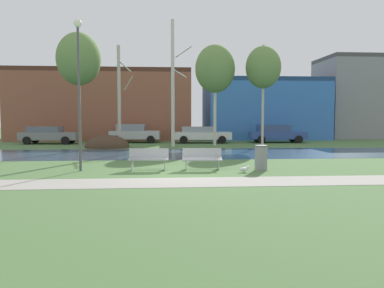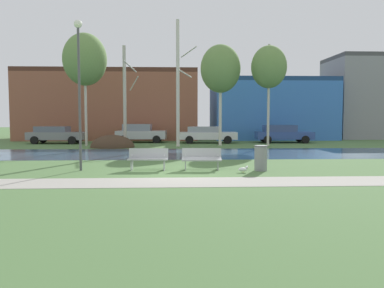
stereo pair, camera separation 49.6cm
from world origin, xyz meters
name	(u,v)px [view 1 (the left image)]	position (x,y,z in m)	size (l,w,h in m)	color
ground_plane	(171,151)	(0.00, 10.00, 0.00)	(120.00, 120.00, 0.00)	#4C703D
paved_path_strip	(178,182)	(0.00, -1.95, 0.01)	(60.00, 1.90, 0.01)	#9E998E
river_band	(171,153)	(0.00, 8.10, 0.00)	(80.00, 6.76, 0.01)	#33516B
soil_mound	(107,148)	(-4.43, 12.92, 0.00)	(3.13, 2.72, 1.79)	#423021
bench_left	(149,159)	(-1.08, 1.05, 0.47)	(1.63, 0.64, 0.87)	#9EA0A3
bench_right	(202,158)	(1.09, 1.05, 0.47)	(1.63, 0.64, 0.87)	#9EA0A3
trash_bin	(261,157)	(3.43, 0.68, 0.52)	(0.53, 0.53, 1.01)	gray
seagull	(244,169)	(2.64, 0.17, 0.13)	(0.42, 0.16, 0.25)	white
streetlamp	(79,72)	(-3.77, 1.05, 3.91)	(0.32, 0.32, 5.94)	#4C4C51
birch_far_left	(79,59)	(-6.62, 14.49, 6.39)	(3.21, 3.21, 8.33)	beige
birch_left	(119,95)	(-3.69, 14.38, 3.78)	(1.19, 1.97, 7.42)	#BCB7A8
birch_center_left	(173,83)	(0.26, 13.56, 4.64)	(1.51, 2.39, 9.14)	beige
birch_center	(215,69)	(3.45, 14.45, 5.75)	(3.00, 3.00, 7.58)	beige
birch_center_right	(263,68)	(6.94, 13.75, 5.81)	(2.61, 2.61, 7.49)	beige
parked_van_nearest_grey	(49,134)	(-9.69, 17.19, 0.75)	(4.62, 2.13, 1.41)	slate
parked_sedan_second_silver	(134,133)	(-2.92, 18.17, 0.82)	(4.25, 2.27, 1.57)	#B2B5BC
parked_hatch_third_white	(201,134)	(2.68, 17.23, 0.74)	(4.80, 2.22, 1.37)	silver
parked_wagon_fourth_blue	(276,133)	(9.07, 17.34, 0.79)	(4.78, 2.29, 1.49)	#2D4793
building_brick_low	(105,106)	(-6.27, 24.85, 3.30)	(16.67, 9.45, 6.61)	brown
building_blue_store	(263,109)	(9.58, 23.70, 2.93)	(11.46, 7.61, 5.87)	#3870C6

